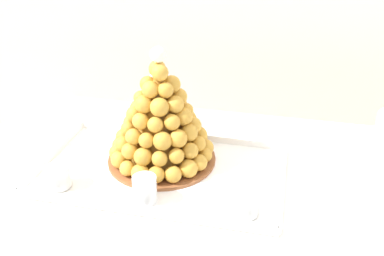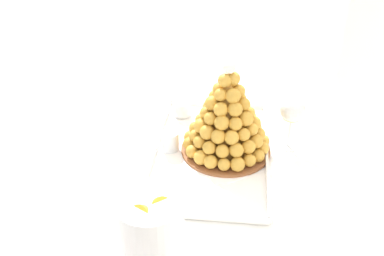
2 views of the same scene
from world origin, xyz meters
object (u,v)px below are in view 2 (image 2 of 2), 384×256
object	(u,v)px
serving_tray	(210,153)
croquembouche	(227,118)
dessert_cup_left	(182,109)
dessert_cup_mid_left	(170,142)
dessert_cup_centre	(160,189)
wine_glass	(292,111)
macaron_goblet	(151,234)

from	to	relation	value
serving_tray	croquembouche	size ratio (longest dim) A/B	1.98
croquembouche	serving_tray	bearing A→B (deg)	-74.45
dessert_cup_left	dessert_cup_mid_left	bearing A→B (deg)	-2.51
croquembouche	dessert_cup_centre	size ratio (longest dim) A/B	5.19
croquembouche	dessert_cup_centre	world-z (taller)	croquembouche
dessert_cup_mid_left	wine_glass	bearing A→B (deg)	100.71
serving_tray	dessert_cup_centre	bearing A→B (deg)	-28.34
croquembouche	dessert_cup_mid_left	distance (m)	0.18
macaron_goblet	wine_glass	xyz separation A→B (m)	(-0.56, 0.31, -0.03)
dessert_cup_left	macaron_goblet	xyz separation A→B (m)	(0.70, 0.03, 0.13)
croquembouche	wine_glass	bearing A→B (deg)	106.58
serving_tray	dessert_cup_mid_left	bearing A→B (deg)	-90.72
serving_tray	croquembouche	world-z (taller)	croquembouche
croquembouche	dessert_cup_mid_left	bearing A→B (deg)	-86.27
dessert_cup_left	macaron_goblet	bearing A→B (deg)	2.69
croquembouche	wine_glass	xyz separation A→B (m)	(-0.06, 0.19, 0.00)
dessert_cup_left	dessert_cup_centre	bearing A→B (deg)	-0.34
dessert_cup_mid_left	serving_tray	bearing A→B (deg)	89.28
dessert_cup_centre	wine_glass	size ratio (longest dim) A/B	0.33
dessert_cup_left	wine_glass	bearing A→B (deg)	67.85
dessert_cup_centre	wine_glass	distance (m)	0.45
croquembouche	dessert_cup_mid_left	world-z (taller)	croquembouche
croquembouche	macaron_goblet	size ratio (longest dim) A/B	1.16
macaron_goblet	serving_tray	bearing A→B (deg)	171.05
dessert_cup_left	wine_glass	world-z (taller)	wine_glass
macaron_goblet	wine_glass	distance (m)	0.64
croquembouche	dessert_cup_left	bearing A→B (deg)	-141.49
serving_tray	dessert_cup_mid_left	distance (m)	0.12
dessert_cup_left	macaron_goblet	distance (m)	0.71
dessert_cup_centre	croquembouche	bearing A→B (deg)	144.74
wine_glass	dessert_cup_left	bearing A→B (deg)	-112.15
croquembouche	macaron_goblet	distance (m)	0.52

